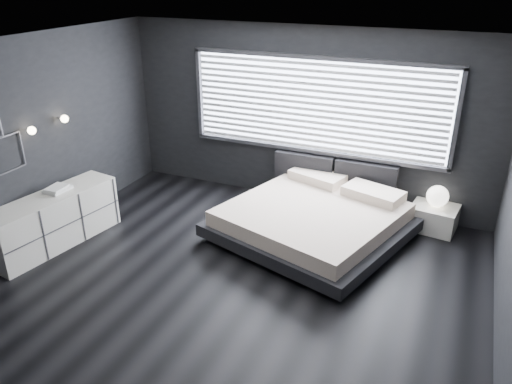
% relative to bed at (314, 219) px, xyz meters
% --- Properties ---
extents(room, '(6.04, 6.00, 2.80)m').
position_rel_bed_xyz_m(room, '(-0.58, -1.57, 1.11)').
color(room, black).
rests_on(room, ground).
extents(window, '(4.14, 0.09, 1.52)m').
position_rel_bed_xyz_m(window, '(-0.38, 1.12, 1.32)').
color(window, white).
rests_on(window, ground).
extents(headboard, '(1.96, 0.16, 0.52)m').
position_rel_bed_xyz_m(headboard, '(-0.01, 1.07, 0.28)').
color(headboard, black).
rests_on(headboard, ground).
extents(sconce_near, '(0.18, 0.11, 0.11)m').
position_rel_bed_xyz_m(sconce_near, '(-3.47, -1.52, 1.31)').
color(sconce_near, silver).
rests_on(sconce_near, ground).
extents(sconce_far, '(0.18, 0.11, 0.11)m').
position_rel_bed_xyz_m(sconce_far, '(-3.47, -0.92, 1.31)').
color(sconce_far, silver).
rests_on(sconce_far, ground).
extents(wall_art_lower, '(0.01, 0.48, 0.48)m').
position_rel_bed_xyz_m(wall_art_lower, '(-3.56, -1.87, 1.09)').
color(wall_art_lower, '#47474C').
rests_on(wall_art_lower, ground).
extents(bed, '(2.94, 2.87, 0.62)m').
position_rel_bed_xyz_m(bed, '(0.00, 0.00, 0.00)').
color(bed, black).
rests_on(bed, ground).
extents(nightstand, '(0.70, 0.61, 0.37)m').
position_rel_bed_xyz_m(nightstand, '(1.56, 0.93, -0.10)').
color(nightstand, silver).
rests_on(nightstand, ground).
extents(orb_lamp, '(0.31, 0.31, 0.31)m').
position_rel_bed_xyz_m(orb_lamp, '(1.57, 0.94, 0.24)').
color(orb_lamp, white).
rests_on(orb_lamp, nightstand).
extents(dresser, '(0.81, 1.92, 0.74)m').
position_rel_bed_xyz_m(dresser, '(-3.23, -1.64, 0.08)').
color(dresser, silver).
rests_on(dresser, ground).
extents(book_stack, '(0.27, 0.35, 0.07)m').
position_rel_bed_xyz_m(book_stack, '(-3.25, -1.47, 0.49)').
color(book_stack, silver).
rests_on(book_stack, dresser).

